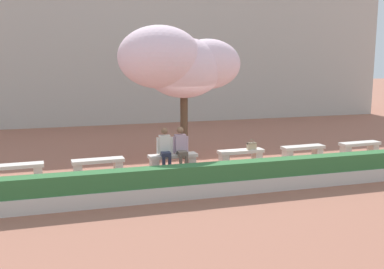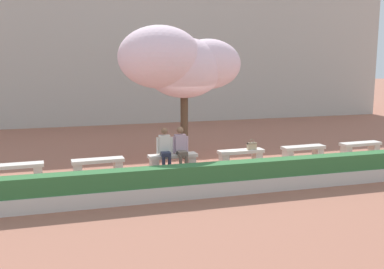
# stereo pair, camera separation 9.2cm
# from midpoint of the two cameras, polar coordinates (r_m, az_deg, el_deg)

# --- Properties ---
(ground_plane) EXTENTS (100.00, 100.00, 0.00)m
(ground_plane) POSITION_cam_midpoint_polar(r_m,az_deg,el_deg) (14.29, 2.17, -4.00)
(ground_plane) COLOR #9E604C
(building_facade) EXTENTS (28.00, 4.00, 8.78)m
(building_facade) POSITION_cam_midpoint_polar(r_m,az_deg,el_deg) (25.35, -6.61, 11.90)
(building_facade) COLOR #B7B2A8
(building_facade) RESTS_ON ground
(stone_bench_west_end) EXTENTS (1.53, 0.48, 0.45)m
(stone_bench_west_end) POSITION_cam_midpoint_polar(r_m,az_deg,el_deg) (13.54, -21.30, -4.16)
(stone_bench_west_end) COLOR beige
(stone_bench_west_end) RESTS_ON ground
(stone_bench_near_west) EXTENTS (1.53, 0.48, 0.45)m
(stone_bench_near_west) POSITION_cam_midpoint_polar(r_m,az_deg,el_deg) (13.54, -11.65, -3.69)
(stone_bench_near_west) COLOR beige
(stone_bench_near_west) RESTS_ON ground
(stone_bench_center) EXTENTS (1.53, 0.48, 0.45)m
(stone_bench_center) POSITION_cam_midpoint_polar(r_m,az_deg,el_deg) (13.91, -2.27, -3.14)
(stone_bench_center) COLOR beige
(stone_bench_center) RESTS_ON ground
(stone_bench_near_east) EXTENTS (1.53, 0.48, 0.45)m
(stone_bench_near_east) POSITION_cam_midpoint_polar(r_m,az_deg,el_deg) (14.63, 6.40, -2.55)
(stone_bench_near_east) COLOR beige
(stone_bench_near_east) RESTS_ON ground
(stone_bench_east_end) EXTENTS (1.53, 0.48, 0.45)m
(stone_bench_east_end) POSITION_cam_midpoint_polar(r_m,az_deg,el_deg) (15.65, 14.09, -1.98)
(stone_bench_east_end) COLOR beige
(stone_bench_east_end) RESTS_ON ground
(stone_bench_far_east) EXTENTS (1.53, 0.48, 0.45)m
(stone_bench_far_east) POSITION_cam_midpoint_polar(r_m,az_deg,el_deg) (16.91, 20.74, -1.46)
(stone_bench_far_east) COLOR beige
(stone_bench_far_east) RESTS_ON ground
(person_seated_left) EXTENTS (0.51, 0.70, 1.29)m
(person_seated_left) POSITION_cam_midpoint_polar(r_m,az_deg,el_deg) (13.71, -3.26, -1.60)
(person_seated_left) COLOR black
(person_seated_left) RESTS_ON ground
(person_seated_right) EXTENTS (0.51, 0.68, 1.29)m
(person_seated_right) POSITION_cam_midpoint_polar(r_m,az_deg,el_deg) (13.84, -1.23, -1.49)
(person_seated_right) COLOR black
(person_seated_right) RESTS_ON ground
(handbag) EXTENTS (0.30, 0.15, 0.34)m
(handbag) POSITION_cam_midpoint_polar(r_m,az_deg,el_deg) (14.70, 7.77, -1.39)
(handbag) COLOR tan
(handbag) RESTS_ON stone_bench_near_east
(cherry_tree_main) EXTENTS (4.18, 2.79, 4.42)m
(cherry_tree_main) POSITION_cam_midpoint_polar(r_m,az_deg,el_deg) (14.96, -1.47, 9.09)
(cherry_tree_main) COLOR #473323
(cherry_tree_main) RESTS_ON ground
(planter_hedge_foreground) EXTENTS (15.55, 0.50, 0.80)m
(planter_hedge_foreground) POSITION_cam_midpoint_polar(r_m,az_deg,el_deg) (11.55, 6.91, -5.40)
(planter_hedge_foreground) COLOR beige
(planter_hedge_foreground) RESTS_ON ground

